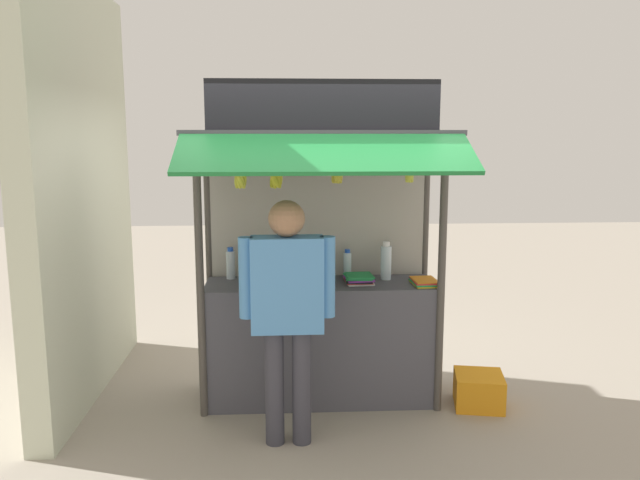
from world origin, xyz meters
TOP-DOWN VIEW (x-y plane):
  - ground_plane at (0.00, 0.00)m, footprint 20.00×20.00m
  - stall_counter at (0.00, 0.00)m, footprint 1.83×0.55m
  - stall_structure at (0.00, 0.04)m, footprint 2.03×1.34m
  - water_bottle_front_left at (0.05, 0.12)m, footprint 0.08×0.08m
  - water_bottle_center at (0.24, 0.18)m, footprint 0.07×0.07m
  - water_bottle_back_right at (0.55, 0.10)m, footprint 0.09×0.09m
  - water_bottle_front_right at (-0.02, 0.03)m, footprint 0.07×0.07m
  - water_bottle_far_right at (-0.73, 0.19)m, footprint 0.07×0.07m
  - water_bottle_rear_center at (-0.60, 0.01)m, footprint 0.07×0.07m
  - magazine_stack_left at (-0.29, -0.13)m, footprint 0.24×0.25m
  - magazine_stack_back_left at (0.82, -0.10)m, footprint 0.21×0.28m
  - magazine_stack_mid_left at (0.31, -0.01)m, footprint 0.24×0.27m
  - banana_bunch_leftmost at (-0.34, -0.38)m, footprint 0.11×0.11m
  - banana_bunch_rightmost at (0.63, -0.38)m, footprint 0.07×0.08m
  - banana_bunch_inner_left at (-0.59, -0.37)m, footprint 0.10×0.09m
  - banana_bunch_inner_right at (0.10, -0.38)m, footprint 0.10×0.10m
  - vendor_person at (-0.26, -0.75)m, footprint 0.65×0.25m
  - plastic_crate at (1.26, -0.22)m, footprint 0.44×0.44m
  - neighbour_wall at (-1.94, 0.30)m, footprint 0.20×2.40m

SIDE VIEW (x-z plane):
  - ground_plane at x=0.00m, z-range 0.00..0.00m
  - plastic_crate at x=1.26m, z-range 0.00..0.26m
  - stall_counter at x=0.00m, z-range 0.00..0.98m
  - magazine_stack_back_left at x=0.82m, z-range 0.98..1.02m
  - magazine_stack_mid_left at x=0.31m, z-range 0.98..1.04m
  - magazine_stack_left at x=-0.29m, z-range 0.98..1.05m
  - vendor_person at x=-0.26m, z-range 0.18..1.90m
  - water_bottle_front_right at x=-0.02m, z-range 0.97..1.21m
  - water_bottle_center at x=0.24m, z-range 0.97..1.21m
  - water_bottle_rear_center at x=-0.60m, z-range 0.97..1.21m
  - water_bottle_far_right at x=-0.73m, z-range 0.97..1.23m
  - water_bottle_front_left at x=0.05m, z-range 0.97..1.25m
  - water_bottle_back_right at x=0.55m, z-range 0.97..1.28m
  - stall_structure at x=0.00m, z-range 0.23..2.77m
  - neighbour_wall at x=-1.94m, z-range 0.00..3.36m
  - banana_bunch_inner_left at x=-0.59m, z-range 1.69..1.98m
  - banana_bunch_leftmost at x=-0.34m, z-range 1.70..1.99m
  - banana_bunch_inner_right at x=0.10m, z-range 1.74..2.00m
  - banana_bunch_rightmost at x=0.63m, z-range 1.75..2.00m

